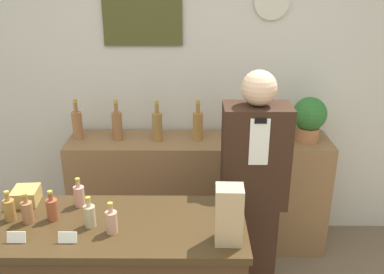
# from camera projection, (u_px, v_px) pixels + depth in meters

# --- Properties ---
(back_wall) EXTENTS (5.20, 0.09, 2.70)m
(back_wall) POSITION_uv_depth(u_px,v_px,m) (182.00, 78.00, 3.40)
(back_wall) COLOR silver
(back_wall) RESTS_ON ground_plane
(back_shelf) EXTENTS (2.03, 0.42, 0.94)m
(back_shelf) POSITION_uv_depth(u_px,v_px,m) (199.00, 193.00, 3.48)
(back_shelf) COLOR #8E6642
(back_shelf) RESTS_ON ground_plane
(shopkeeper) EXTENTS (0.41, 0.26, 1.63)m
(shopkeeper) POSITION_uv_depth(u_px,v_px,m) (253.00, 195.00, 2.76)
(shopkeeper) COLOR #331E14
(shopkeeper) RESTS_ON ground_plane
(potted_plant) EXTENTS (0.25, 0.25, 0.35)m
(potted_plant) POSITION_uv_depth(u_px,v_px,m) (309.00, 117.00, 3.21)
(potted_plant) COLOR #B27047
(potted_plant) RESTS_ON back_shelf
(paper_bag) EXTENTS (0.13, 0.12, 0.30)m
(paper_bag) POSITION_uv_depth(u_px,v_px,m) (229.00, 215.00, 2.01)
(paper_bag) COLOR tan
(paper_bag) RESTS_ON display_counter
(price_card_left) EXTENTS (0.09, 0.02, 0.06)m
(price_card_left) POSITION_uv_depth(u_px,v_px,m) (16.00, 237.00, 2.05)
(price_card_left) COLOR white
(price_card_left) RESTS_ON display_counter
(price_card_right) EXTENTS (0.09, 0.02, 0.06)m
(price_card_right) POSITION_uv_depth(u_px,v_px,m) (68.00, 238.00, 2.05)
(price_card_right) COLOR white
(price_card_right) RESTS_ON display_counter
(gift_box) EXTENTS (0.15, 0.16, 0.09)m
(gift_box) POSITION_uv_depth(u_px,v_px,m) (26.00, 196.00, 2.40)
(gift_box) COLOR tan
(gift_box) RESTS_ON display_counter
(counter_bottle_0) EXTENTS (0.06, 0.06, 0.17)m
(counter_bottle_0) POSITION_uv_depth(u_px,v_px,m) (9.00, 209.00, 2.23)
(counter_bottle_0) COLOR #A17137
(counter_bottle_0) RESTS_ON display_counter
(counter_bottle_1) EXTENTS (0.06, 0.06, 0.17)m
(counter_bottle_1) POSITION_uv_depth(u_px,v_px,m) (27.00, 211.00, 2.20)
(counter_bottle_1) COLOR #9D6640
(counter_bottle_1) RESTS_ON display_counter
(counter_bottle_2) EXTENTS (0.06, 0.06, 0.17)m
(counter_bottle_2) POSITION_uv_depth(u_px,v_px,m) (52.00, 209.00, 2.23)
(counter_bottle_2) COLOR brown
(counter_bottle_2) RESTS_ON display_counter
(counter_bottle_3) EXTENTS (0.06, 0.06, 0.17)m
(counter_bottle_3) POSITION_uv_depth(u_px,v_px,m) (79.00, 195.00, 2.36)
(counter_bottle_3) COLOR tan
(counter_bottle_3) RESTS_ON display_counter
(counter_bottle_4) EXTENTS (0.06, 0.06, 0.17)m
(counter_bottle_4) POSITION_uv_depth(u_px,v_px,m) (90.00, 215.00, 2.17)
(counter_bottle_4) COLOR tan
(counter_bottle_4) RESTS_ON display_counter
(counter_bottle_5) EXTENTS (0.06, 0.06, 0.17)m
(counter_bottle_5) POSITION_uv_depth(u_px,v_px,m) (112.00, 221.00, 2.12)
(counter_bottle_5) COLOR tan
(counter_bottle_5) RESTS_ON display_counter
(shelf_bottle_0) EXTENTS (0.08, 0.08, 0.32)m
(shelf_bottle_0) POSITION_uv_depth(u_px,v_px,m) (77.00, 124.00, 3.28)
(shelf_bottle_0) COLOR #A0653F
(shelf_bottle_0) RESTS_ON back_shelf
(shelf_bottle_1) EXTENTS (0.08, 0.08, 0.32)m
(shelf_bottle_1) POSITION_uv_depth(u_px,v_px,m) (117.00, 125.00, 3.27)
(shelf_bottle_1) COLOR #9B633A
(shelf_bottle_1) RESTS_ON back_shelf
(shelf_bottle_2) EXTENTS (0.08, 0.08, 0.32)m
(shelf_bottle_2) POSITION_uv_depth(u_px,v_px,m) (157.00, 126.00, 3.25)
(shelf_bottle_2) COLOR olive
(shelf_bottle_2) RESTS_ON back_shelf
(shelf_bottle_3) EXTENTS (0.08, 0.08, 0.32)m
(shelf_bottle_3) POSITION_uv_depth(u_px,v_px,m) (198.00, 125.00, 3.27)
(shelf_bottle_3) COLOR #A47236
(shelf_bottle_3) RESTS_ON back_shelf
(shelf_bottle_4) EXTENTS (0.08, 0.08, 0.32)m
(shelf_bottle_4) POSITION_uv_depth(u_px,v_px,m) (238.00, 125.00, 3.27)
(shelf_bottle_4) COLOR olive
(shelf_bottle_4) RESTS_ON back_shelf
(shelf_bottle_5) EXTENTS (0.08, 0.08, 0.32)m
(shelf_bottle_5) POSITION_uv_depth(u_px,v_px,m) (279.00, 126.00, 3.24)
(shelf_bottle_5) COLOR #A0663B
(shelf_bottle_5) RESTS_ON back_shelf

